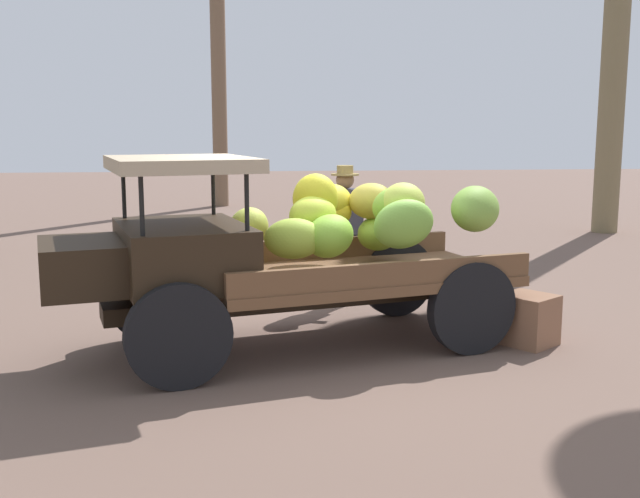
# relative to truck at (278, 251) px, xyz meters

# --- Properties ---
(ground_plane) EXTENTS (60.00, 60.00, 0.00)m
(ground_plane) POSITION_rel_truck_xyz_m (-0.36, -0.19, -0.98)
(ground_plane) COLOR brown
(truck) EXTENTS (4.66, 2.65, 1.89)m
(truck) POSITION_rel_truck_xyz_m (0.00, 0.00, 0.00)
(truck) COLOR black
(truck) RESTS_ON ground
(farmer) EXTENTS (0.58, 0.55, 1.70)m
(farmer) POSITION_rel_truck_xyz_m (-0.92, -1.87, -0.01)
(farmer) COLOR #364440
(farmer) RESTS_ON ground
(wooden_crate) EXTENTS (0.66, 0.66, 0.51)m
(wooden_crate) POSITION_rel_truck_xyz_m (-2.49, 0.11, -0.73)
(wooden_crate) COLOR #895D43
(wooden_crate) RESTS_ON ground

